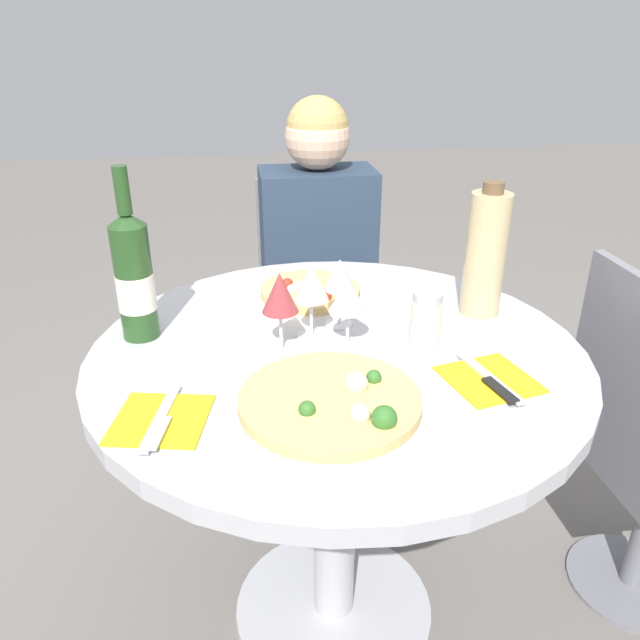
{
  "coord_description": "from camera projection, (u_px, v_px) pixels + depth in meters",
  "views": [
    {
      "loc": [
        -0.2,
        -1.08,
        1.35
      ],
      "look_at": [
        -0.05,
        -0.07,
        0.86
      ],
      "focal_mm": 35.0,
      "sensor_mm": 36.0,
      "label": 1
    }
  ],
  "objects": [
    {
      "name": "ground_plane",
      "position": [
        333.0,
        610.0,
        1.58
      ],
      "size": [
        12.0,
        12.0,
        0.0
      ],
      "primitive_type": "plane",
      "color": "slate",
      "rests_on": "ground"
    },
    {
      "name": "place_setting_right",
      "position": [
        490.0,
        380.0,
        1.13
      ],
      "size": [
        0.18,
        0.19,
        0.01
      ],
      "color": "gold",
      "rests_on": "dining_table"
    },
    {
      "name": "pizza_large",
      "position": [
        333.0,
        401.0,
        1.05
      ],
      "size": [
        0.31,
        0.31,
        0.05
      ],
      "color": "#DBB26B",
      "rests_on": "dining_table"
    },
    {
      "name": "seated_diner",
      "position": [
        321.0,
        305.0,
        2.0
      ],
      "size": [
        0.35,
        0.43,
        1.15
      ],
      "rotation": [
        0.0,
        0.0,
        3.14
      ],
      "color": "#28384C",
      "rests_on": "ground_plane"
    },
    {
      "name": "wine_glass_center",
      "position": [
        311.0,
        283.0,
        1.24
      ],
      "size": [
        0.07,
        0.07,
        0.16
      ],
      "color": "silver",
      "rests_on": "dining_table"
    },
    {
      "name": "pizza_small_far",
      "position": [
        311.0,
        291.0,
        1.48
      ],
      "size": [
        0.24,
        0.24,
        0.05
      ],
      "color": "#DBB26B",
      "rests_on": "dining_table"
    },
    {
      "name": "wine_bottle",
      "position": [
        134.0,
        277.0,
        1.24
      ],
      "size": [
        0.08,
        0.08,
        0.35
      ],
      "color": "#23471E",
      "rests_on": "dining_table"
    },
    {
      "name": "chair_behind_diner",
      "position": [
        315.0,
        316.0,
        2.16
      ],
      "size": [
        0.36,
        0.36,
        0.88
      ],
      "rotation": [
        0.0,
        0.0,
        3.14
      ],
      "color": "slate",
      "rests_on": "ground_plane"
    },
    {
      "name": "sugar_shaker",
      "position": [
        426.0,
        321.0,
        1.22
      ],
      "size": [
        0.06,
        0.06,
        0.12
      ],
      "color": "silver",
      "rests_on": "dining_table"
    },
    {
      "name": "wine_glass_back_right",
      "position": [
        340.0,
        277.0,
        1.3
      ],
      "size": [
        0.07,
        0.07,
        0.15
      ],
      "color": "silver",
      "rests_on": "dining_table"
    },
    {
      "name": "dining_table",
      "position": [
        336.0,
        413.0,
        1.32
      ],
      "size": [
        0.99,
        0.99,
        0.76
      ],
      "color": "#B2B2B7",
      "rests_on": "ground_plane"
    },
    {
      "name": "wine_glass_front_right",
      "position": [
        348.0,
        298.0,
        1.22
      ],
      "size": [
        0.08,
        0.08,
        0.14
      ],
      "color": "silver",
      "rests_on": "dining_table"
    },
    {
      "name": "place_setting_left",
      "position": [
        161.0,
        420.0,
        1.02
      ],
      "size": [
        0.18,
        0.19,
        0.01
      ],
      "color": "gold",
      "rests_on": "dining_table"
    },
    {
      "name": "wine_glass_front_left",
      "position": [
        280.0,
        294.0,
        1.19
      ],
      "size": [
        0.07,
        0.07,
        0.16
      ],
      "color": "silver",
      "rests_on": "dining_table"
    },
    {
      "name": "tall_carafe",
      "position": [
        486.0,
        254.0,
        1.34
      ],
      "size": [
        0.09,
        0.09,
        0.29
      ],
      "color": "tan",
      "rests_on": "dining_table"
    }
  ]
}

